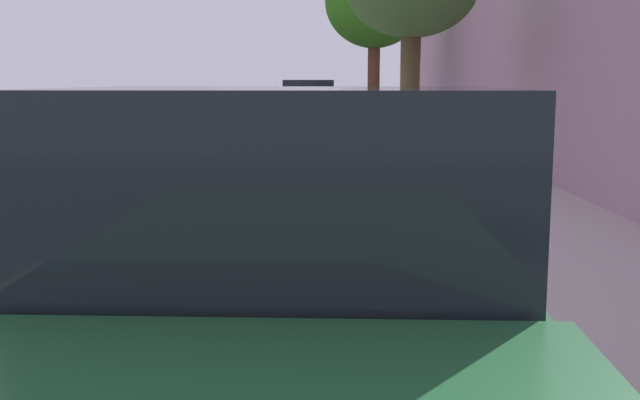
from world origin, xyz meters
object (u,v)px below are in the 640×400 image
bicycle_at_curb (362,266)px  cyclist_with_backpack (394,204)px  street_tree_mid_block (373,2)px  parked_sedan_silver_second (300,155)px  parked_sedan_tan_mid (310,127)px  parked_suv_dark_blue_far (308,108)px

bicycle_at_curb → cyclist_with_backpack: (0.23, -0.45, 0.62)m
cyclist_with_backpack → street_tree_mid_block: street_tree_mid_block is taller
cyclist_with_backpack → parked_sedan_silver_second: bearing=97.8°
street_tree_mid_block → cyclist_with_backpack: bearing=-93.4°
parked_sedan_tan_mid → bicycle_at_curb: 14.18m
parked_sedan_silver_second → street_tree_mid_block: bearing=80.8°
parked_sedan_silver_second → parked_sedan_tan_mid: bearing=89.4°
cyclist_with_backpack → street_tree_mid_block: (1.15, 19.40, 3.45)m
bicycle_at_curb → cyclist_with_backpack: bearing=-63.6°
parked_sedan_silver_second → parked_suv_dark_blue_far: (-0.05, 14.19, 0.27)m
parked_sedan_silver_second → parked_suv_dark_blue_far: size_ratio=0.94×
cyclist_with_backpack → street_tree_mid_block: size_ratio=0.28×
cyclist_with_backpack → street_tree_mid_block: 19.74m
parked_sedan_tan_mid → bicycle_at_curb: (0.61, -14.16, -0.37)m
bicycle_at_curb → street_tree_mid_block: street_tree_mid_block is taller
bicycle_at_curb → cyclist_with_backpack: 0.80m
parked_suv_dark_blue_far → cyclist_with_backpack: bearing=-87.4°
street_tree_mid_block → parked_sedan_silver_second: bearing=-99.2°
bicycle_at_curb → street_tree_mid_block: bearing=85.9°
parked_suv_dark_blue_far → bicycle_at_curb: (0.74, -20.42, -0.65)m
parked_sedan_silver_second → street_tree_mid_block: (2.06, 12.72, 3.70)m
street_tree_mid_block → bicycle_at_curb: bearing=-94.1°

